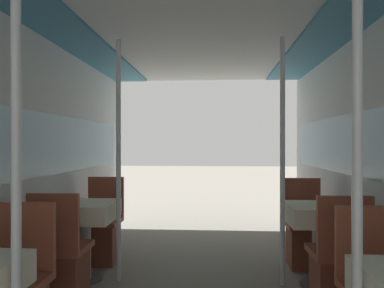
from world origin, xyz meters
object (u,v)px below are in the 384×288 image
(chair_right_near_1, at_px, (338,274))
(chair_left_near_1, at_px, (62,268))
(support_pole_left_1, at_px, (118,160))
(support_pole_right_0, at_px, (357,181))
(chair_right_far_1, at_px, (305,238))
(support_pole_right_1, at_px, (282,161))
(chair_left_far_1, at_px, (102,235))
(dining_table_right_1, at_px, (319,220))
(dining_table_left_1, at_px, (85,217))
(support_pole_left_0, at_px, (16,179))

(chair_right_near_1, bearing_deg, chair_left_near_1, 180.00)
(support_pole_left_1, height_order, support_pole_right_0, same)
(chair_right_far_1, bearing_deg, chair_left_near_1, 26.00)
(support_pole_right_0, xyz_separation_m, support_pole_right_1, (0.00, 1.82, 0.00))
(chair_left_far_1, bearing_deg, chair_right_far_1, -180.00)
(dining_table_right_1, relative_size, chair_right_near_1, 0.80)
(dining_table_right_1, xyz_separation_m, chair_right_near_1, (0.00, -0.53, -0.31))
(chair_right_near_1, bearing_deg, support_pole_left_1, 164.00)
(chair_left_near_1, distance_m, chair_right_far_1, 2.44)
(support_pole_left_1, xyz_separation_m, support_pole_right_1, (1.53, 0.00, 0.00))
(dining_table_left_1, distance_m, support_pole_right_0, 2.66)
(chair_left_far_1, bearing_deg, chair_right_near_1, 154.00)
(support_pole_left_0, xyz_separation_m, dining_table_left_1, (-0.33, 1.82, -0.54))
(dining_table_right_1, relative_size, support_pole_right_1, 0.32)
(dining_table_right_1, bearing_deg, chair_left_far_1, 166.29)
(support_pole_left_1, bearing_deg, dining_table_left_1, 180.00)
(support_pole_left_1, bearing_deg, support_pole_right_1, 0.00)
(support_pole_right_0, relative_size, chair_right_near_1, 2.48)
(support_pole_left_1, height_order, chair_right_far_1, support_pole_left_1)
(chair_left_near_1, xyz_separation_m, support_pole_right_1, (1.86, 0.53, 0.85))
(chair_left_far_1, distance_m, support_pole_right_1, 2.12)
(dining_table_right_1, bearing_deg, support_pole_left_1, 180.00)
(support_pole_right_0, bearing_deg, support_pole_left_0, 180.00)
(chair_right_far_1, bearing_deg, chair_right_near_1, 90.00)
(support_pole_right_0, bearing_deg, chair_right_far_1, 82.07)
(dining_table_left_1, height_order, chair_right_near_1, chair_right_near_1)
(chair_left_near_1, xyz_separation_m, chair_right_near_1, (2.19, 0.00, 0.00))
(dining_table_left_1, xyz_separation_m, support_pole_left_1, (0.33, 0.00, 0.54))
(support_pole_left_0, bearing_deg, chair_left_far_1, 97.93)
(chair_left_near_1, relative_size, chair_right_near_1, 1.00)
(support_pole_left_0, bearing_deg, dining_table_right_1, 44.34)
(chair_right_near_1, height_order, support_pole_right_1, support_pole_right_1)
(chair_right_near_1, bearing_deg, support_pole_right_1, 121.55)
(support_pole_left_0, relative_size, chair_right_far_1, 2.48)
(chair_left_far_1, relative_size, chair_right_far_1, 1.00)
(chair_right_far_1, height_order, support_pole_right_1, support_pole_right_1)
(dining_table_left_1, xyz_separation_m, dining_table_right_1, (2.19, 0.00, 0.00))
(support_pole_left_1, distance_m, chair_right_near_1, 2.12)
(dining_table_right_1, bearing_deg, dining_table_left_1, 180.00)
(dining_table_left_1, distance_m, support_pole_right_1, 1.94)
(chair_right_far_1, xyz_separation_m, support_pole_right_1, (-0.33, -0.53, 0.85))
(dining_table_right_1, height_order, chair_right_far_1, chair_right_far_1)
(dining_table_right_1, distance_m, support_pole_right_1, 0.63)
(chair_left_far_1, bearing_deg, support_pole_left_1, 121.55)
(support_pole_right_1, bearing_deg, chair_left_near_1, -164.00)
(support_pole_left_0, height_order, chair_left_near_1, support_pole_left_0)
(support_pole_left_1, bearing_deg, chair_right_near_1, -16.00)
(chair_left_near_1, height_order, support_pole_right_0, support_pole_right_0)
(support_pole_left_0, distance_m, chair_right_near_1, 2.42)
(dining_table_left_1, relative_size, support_pole_right_0, 0.32)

